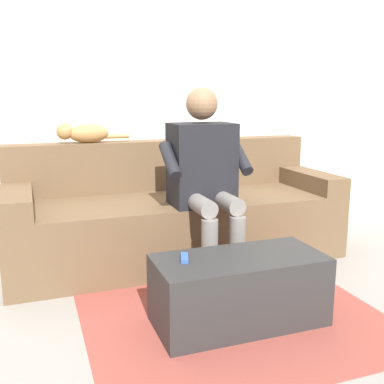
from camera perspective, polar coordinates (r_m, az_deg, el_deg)
name	(u,v)px	position (r m, az deg, el deg)	size (l,w,h in m)	color
ground_plane	(213,295)	(2.77, 2.67, -12.88)	(8.00, 8.00, 0.00)	gray
back_wall	(154,74)	(3.69, -4.75, 14.62)	(4.98, 0.06, 2.67)	silver
couch	(175,216)	(3.32, -2.18, -3.06)	(2.34, 0.85, 0.83)	brown
coffee_table	(239,290)	(2.41, 5.93, -12.16)	(0.87, 0.41, 0.36)	#2D2D2D
person_solo_seated	(205,170)	(2.91, 1.61, 2.73)	(0.55, 0.57, 1.22)	black
cat_on_backrest	(84,133)	(3.37, -13.44, 7.24)	(0.52, 0.14, 0.15)	#B7844C
remote_blue	(185,258)	(2.28, -0.95, -8.29)	(0.12, 0.04, 0.02)	#3860B7
floor_rug	(229,311)	(2.58, 4.61, -14.72)	(1.57, 1.46, 0.01)	#9E473D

